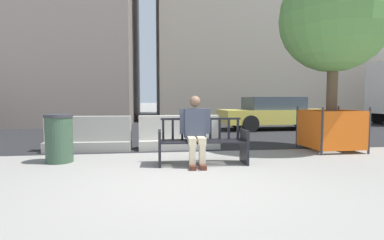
{
  "coord_description": "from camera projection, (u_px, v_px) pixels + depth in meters",
  "views": [
    {
      "loc": [
        -0.56,
        -4.29,
        1.25
      ],
      "look_at": [
        0.42,
        2.81,
        0.75
      ],
      "focal_mm": 28.0,
      "sensor_mm": 36.0,
      "label": 1
    }
  ],
  "objects": [
    {
      "name": "ground_plane",
      "position": [
        190.0,
        184.0,
        4.41
      ],
      "size": [
        200.0,
        200.0,
        0.0
      ],
      "primitive_type": "plane",
      "color": "gray"
    },
    {
      "name": "street_asphalt",
      "position": [
        164.0,
        128.0,
        13.0
      ],
      "size": [
        120.0,
        12.0,
        0.01
      ],
      "primitive_type": "cube",
      "color": "black",
      "rests_on": "ground"
    },
    {
      "name": "street_bench",
      "position": [
        202.0,
        144.0,
        5.76
      ],
      "size": [
        1.71,
        0.58,
        0.88
      ],
      "color": "black",
      "rests_on": "ground"
    },
    {
      "name": "seated_person",
      "position": [
        195.0,
        129.0,
        5.67
      ],
      "size": [
        0.58,
        0.73,
        1.31
      ],
      "color": "#383D4C",
      "rests_on": "ground"
    },
    {
      "name": "jersey_barrier_centre",
      "position": [
        179.0,
        135.0,
        7.58
      ],
      "size": [
        2.01,
        0.72,
        0.84
      ],
      "color": "#ADA89E",
      "rests_on": "ground"
    },
    {
      "name": "jersey_barrier_left",
      "position": [
        89.0,
        137.0,
        7.26
      ],
      "size": [
        2.03,
        0.76,
        0.84
      ],
      "color": "gray",
      "rests_on": "ground"
    },
    {
      "name": "street_tree",
      "position": [
        334.0,
        18.0,
        7.11
      ],
      "size": [
        2.58,
        2.58,
        4.48
      ],
      "color": "brown",
      "rests_on": "ground"
    },
    {
      "name": "construction_fence",
      "position": [
        331.0,
        129.0,
        7.29
      ],
      "size": [
        1.2,
        1.2,
        1.07
      ],
      "color": "#2D2D33",
      "rests_on": "ground"
    },
    {
      "name": "car_taxi_near",
      "position": [
        276.0,
        113.0,
        12.41
      ],
      "size": [
        4.79,
        2.01,
        1.34
      ],
      "color": "#DBC64C",
      "rests_on": "ground"
    },
    {
      "name": "trash_bin",
      "position": [
        59.0,
        138.0,
        5.91
      ],
      "size": [
        0.54,
        0.54,
        0.95
      ],
      "color": "#334C38",
      "rests_on": "ground"
    }
  ]
}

